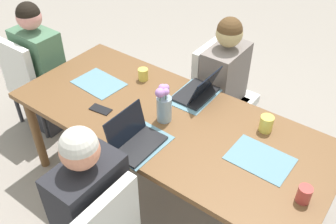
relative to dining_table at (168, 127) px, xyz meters
name	(u,v)px	position (x,y,z in m)	size (l,w,h in m)	color
ground_plane	(168,191)	(0.00, 0.00, -0.68)	(10.00, 10.00, 0.00)	gray
dining_table	(168,127)	(0.00, 0.00, 0.00)	(2.18, 0.93, 0.75)	brown
chair_far_left_near	(218,90)	(-0.06, 0.80, -0.18)	(0.44, 0.44, 0.90)	silver
person_far_left_near	(222,94)	(0.01, 0.74, -0.15)	(0.36, 0.40, 1.19)	#2D2D33
chair_head_left_left_mid	(33,79)	(-1.46, -0.03, -0.18)	(0.44, 0.44, 0.90)	silver
person_head_left_left_mid	(43,75)	(-1.40, 0.04, -0.15)	(0.40, 0.36, 1.19)	#2D2D33
person_near_left_far	(94,219)	(0.03, -0.75, -0.15)	(0.36, 0.40, 1.19)	#2D2D33
flower_vase	(164,104)	(-0.01, -0.03, 0.20)	(0.10, 0.12, 0.27)	#8EA8B7
placemat_far_left_near	(194,96)	(0.01, 0.30, 0.08)	(0.36, 0.26, 0.00)	slate
placemat_head_left_left_mid	(99,83)	(-0.66, 0.02, 0.08)	(0.36, 0.26, 0.00)	slate
placemat_near_left_far	(140,144)	(0.02, -0.30, 0.08)	(0.36, 0.26, 0.00)	slate
placemat_head_right_right_near	(260,159)	(0.65, 0.02, 0.08)	(0.36, 0.26, 0.00)	slate
laptop_far_left_near	(198,91)	(0.03, 0.32, 0.12)	(0.22, 0.32, 0.20)	black
laptop_near_left_far	(134,139)	(-0.01, -0.32, 0.12)	(0.22, 0.32, 0.21)	black
coffee_mug_near_left	(266,124)	(0.57, 0.27, 0.13)	(0.09, 0.09, 0.11)	#DBC64C
coffee_mug_near_right	(143,74)	(-0.42, 0.26, 0.12)	(0.08, 0.08, 0.09)	#DBC64C
coffee_mug_centre_left	(304,194)	(0.96, -0.13, 0.12)	(0.07, 0.07, 0.10)	#AD3D38
phone_black	(101,109)	(-0.42, -0.20, 0.08)	(0.15, 0.07, 0.01)	black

